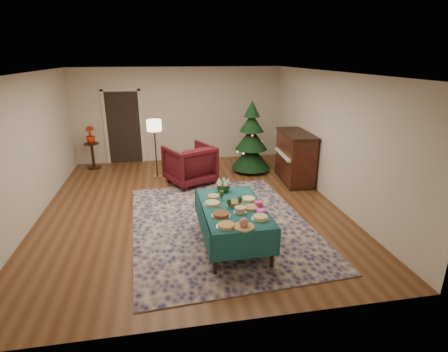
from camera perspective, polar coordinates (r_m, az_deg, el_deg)
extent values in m
plane|color=#593319|center=(7.45, -5.34, -4.76)|extent=(7.00, 7.00, 0.00)
plane|color=white|center=(6.82, -6.07, 16.44)|extent=(7.00, 7.00, 0.00)
plane|color=beige|center=(10.44, -7.32, 9.87)|extent=(6.00, 0.00, 6.00)
plane|color=beige|center=(3.73, -1.13, -7.36)|extent=(6.00, 0.00, 6.00)
plane|color=beige|center=(7.42, -29.47, 3.72)|extent=(0.00, 7.00, 7.00)
plane|color=beige|center=(7.83, 16.87, 6.09)|extent=(0.00, 7.00, 7.00)
cube|color=black|center=(10.53, -16.03, 7.53)|extent=(0.92, 0.02, 2.04)
cube|color=silver|center=(10.58, -18.76, 7.48)|extent=(0.08, 0.04, 2.14)
cube|color=silver|center=(10.47, -13.31, 7.87)|extent=(0.08, 0.04, 2.14)
cube|color=silver|center=(10.37, -16.60, 13.36)|extent=(1.08, 0.04, 0.08)
cube|color=#161244|center=(6.64, -0.58, -7.74)|extent=(3.47, 4.40, 0.02)
cylinder|color=black|center=(5.08, -1.51, -12.60)|extent=(0.06, 0.06, 0.69)
cylinder|color=black|center=(6.47, -3.88, -5.27)|extent=(0.06, 0.06, 0.69)
cylinder|color=black|center=(5.27, 7.94, -11.53)|extent=(0.06, 0.06, 0.69)
cylinder|color=black|center=(6.62, 3.53, -4.68)|extent=(0.06, 0.06, 0.69)
cube|color=#174C51|center=(5.69, 1.40, -5.22)|extent=(1.03, 1.75, 0.04)
cube|color=#174C51|center=(6.54, -0.24, -3.73)|extent=(1.03, 0.04, 0.43)
cube|color=#174C51|center=(5.04, 3.52, -11.22)|extent=(1.03, 0.04, 0.43)
cube|color=#174C51|center=(5.89, 6.11, -6.55)|extent=(0.06, 1.76, 0.43)
cube|color=#174C51|center=(5.70, -3.51, -7.40)|extent=(0.06, 1.76, 0.43)
cylinder|color=silver|center=(5.05, 0.34, -8.23)|extent=(0.29, 0.29, 0.01)
cylinder|color=tan|center=(5.04, 0.34, -8.01)|extent=(0.25, 0.25, 0.03)
cylinder|color=silver|center=(5.04, 3.24, -8.31)|extent=(0.31, 0.31, 0.01)
sphere|color=#CC727A|center=(5.01, 3.25, -7.56)|extent=(0.14, 0.14, 0.14)
cylinder|color=silver|center=(5.29, 5.93, -6.99)|extent=(0.26, 0.26, 0.01)
cylinder|color=#D8D172|center=(5.28, 5.94, -6.71)|extent=(0.22, 0.22, 0.05)
cylinder|color=silver|center=(5.37, -0.48, -6.45)|extent=(0.29, 0.29, 0.01)
cylinder|color=brown|center=(5.36, -0.48, -6.22)|extent=(0.25, 0.25, 0.04)
cylinder|color=silver|center=(5.48, 2.65, -5.94)|extent=(0.20, 0.20, 0.01)
cylinder|color=tan|center=(5.46, 2.66, -5.50)|extent=(0.17, 0.17, 0.08)
cylinder|color=silver|center=(5.63, 4.45, -5.27)|extent=(0.27, 0.27, 0.01)
cylinder|color=#B2844C|center=(5.62, 4.45, -5.09)|extent=(0.23, 0.23, 0.03)
cylinder|color=silver|center=(5.75, -1.90, -4.66)|extent=(0.28, 0.28, 0.01)
cylinder|color=#D8BF7F|center=(5.74, -1.91, -4.45)|extent=(0.24, 0.24, 0.04)
cylinder|color=silver|center=(5.74, 1.70, -4.72)|extent=(0.25, 0.25, 0.01)
cylinder|color=maroon|center=(5.73, 1.70, -4.42)|extent=(0.22, 0.22, 0.05)
cylinder|color=silver|center=(5.95, 4.01, -3.88)|extent=(0.26, 0.26, 0.01)
cylinder|color=#F2EACC|center=(5.94, 4.02, -3.71)|extent=(0.22, 0.22, 0.03)
cylinder|color=silver|center=(6.04, -1.71, -3.47)|extent=(0.23, 0.23, 0.01)
cylinder|color=tan|center=(6.03, -1.71, -3.31)|extent=(0.20, 0.20, 0.03)
cone|color=#2D471E|center=(5.93, -0.39, -3.52)|extent=(0.06, 0.06, 0.08)
cylinder|color=#2D471E|center=(5.90, -0.40, -2.82)|extent=(0.07, 0.07, 0.08)
cone|color=#2D471E|center=(5.70, 2.63, -4.50)|extent=(0.06, 0.06, 0.08)
cylinder|color=#2D471E|center=(5.67, 2.65, -3.78)|extent=(0.07, 0.07, 0.08)
cone|color=#2D471E|center=(5.61, 0.82, -4.90)|extent=(0.06, 0.06, 0.08)
cylinder|color=#2D471E|center=(5.58, 0.82, -4.17)|extent=(0.07, 0.07, 0.08)
cube|color=#FB45CD|center=(5.53, 6.07, -5.67)|extent=(0.14, 0.14, 0.04)
cube|color=#F6448F|center=(5.69, 5.65, -4.61)|extent=(0.11, 0.11, 0.09)
sphere|color=#1E4C1E|center=(6.26, -0.11, -1.77)|extent=(0.24, 0.24, 0.24)
cone|color=white|center=(6.24, 0.63, -0.78)|extent=(0.09, 0.09, 0.11)
cone|color=white|center=(6.30, -0.01, -0.57)|extent=(0.09, 0.09, 0.11)
cone|color=white|center=(6.26, -0.79, -0.71)|extent=(0.09, 0.09, 0.11)
cone|color=white|center=(6.17, -0.64, -1.02)|extent=(0.09, 0.09, 0.11)
cone|color=white|center=(6.15, 0.25, -1.06)|extent=(0.09, 0.09, 0.11)
sphere|color=#B20C0F|center=(6.31, 0.54, -1.23)|extent=(0.06, 0.06, 0.06)
sphere|color=#B20C0F|center=(6.32, -0.75, -1.23)|extent=(0.06, 0.06, 0.06)
sphere|color=#B20C0F|center=(6.18, -0.78, -1.69)|extent=(0.06, 0.06, 0.06)
sphere|color=#B20C0F|center=(6.18, 0.54, -1.69)|extent=(0.06, 0.06, 0.06)
imported|color=#4C1017|center=(8.56, -5.62, 2.22)|extent=(1.34, 1.31, 1.06)
cylinder|color=#A57F3F|center=(9.23, -10.81, -0.13)|extent=(0.25, 0.25, 0.03)
cylinder|color=black|center=(9.04, -11.07, 3.87)|extent=(0.04, 0.04, 1.36)
cylinder|color=#FFEABF|center=(8.88, -11.35, 8.11)|extent=(0.36, 0.36, 0.27)
cylinder|color=black|center=(10.48, -20.42, 1.34)|extent=(0.36, 0.36, 0.04)
cylinder|color=black|center=(10.39, -20.63, 3.08)|extent=(0.08, 0.08, 0.66)
cylinder|color=black|center=(10.30, -20.85, 4.96)|extent=(0.40, 0.40, 0.03)
imported|color=red|center=(10.27, -20.95, 5.75)|extent=(0.26, 0.47, 0.26)
cylinder|color=black|center=(9.58, 4.36, 1.27)|extent=(0.11, 0.11, 0.15)
cone|color=black|center=(9.48, 4.41, 3.31)|extent=(1.14, 1.14, 0.67)
cone|color=black|center=(9.36, 4.49, 6.12)|extent=(0.93, 0.93, 0.57)
cone|color=black|center=(9.27, 4.55, 8.72)|extent=(0.70, 0.70, 0.48)
cone|color=black|center=(9.21, 4.61, 10.94)|extent=(0.45, 0.45, 0.43)
cube|color=black|center=(8.99, 11.27, -0.51)|extent=(0.70, 1.45, 0.08)
cube|color=black|center=(8.82, 11.51, 3.03)|extent=(0.68, 1.43, 1.16)
cube|color=black|center=(8.68, 11.78, 6.83)|extent=(0.72, 1.47, 0.05)
cube|color=white|center=(8.71, 9.67, 3.49)|extent=(0.19, 1.20, 0.06)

